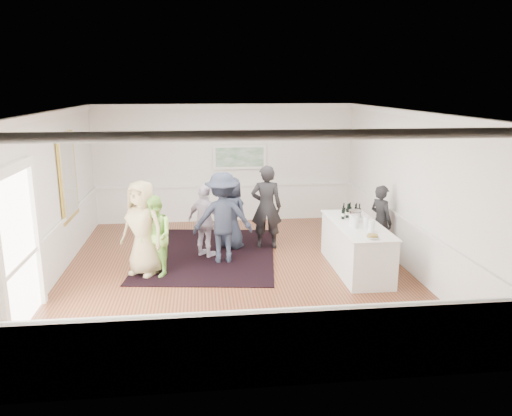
{
  "coord_description": "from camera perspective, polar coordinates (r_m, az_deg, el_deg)",
  "views": [
    {
      "loc": [
        -0.66,
        -9.46,
        3.67
      ],
      "look_at": [
        0.42,
        0.2,
        1.27
      ],
      "focal_mm": 35.0,
      "sensor_mm": 36.0,
      "label": 1
    }
  ],
  "objects": [
    {
      "name": "wall_right",
      "position": [
        10.54,
        16.99,
        1.92
      ],
      "size": [
        0.02,
        8.0,
        3.2
      ],
      "primitive_type": "cube",
      "color": "white",
      "rests_on": "floor"
    },
    {
      "name": "guest_tan",
      "position": [
        10.02,
        -12.83,
        -2.26
      ],
      "size": [
        1.1,
        0.99,
        1.9
      ],
      "primitive_type": "imported",
      "rotation": [
        0.0,
        0.0,
        -0.53
      ],
      "color": "tan",
      "rests_on": "floor"
    },
    {
      "name": "guest_green",
      "position": [
        9.94,
        -11.5,
        -3.19
      ],
      "size": [
        0.91,
        0.98,
        1.61
      ],
      "primitive_type": "imported",
      "rotation": [
        0.0,
        0.0,
        -1.06
      ],
      "color": "#8FD655",
      "rests_on": "floor"
    },
    {
      "name": "guest_navy",
      "position": [
        11.42,
        -2.84,
        -0.58
      ],
      "size": [
        0.96,
        0.92,
        1.65
      ],
      "primitive_type": "imported",
      "rotation": [
        0.0,
        0.0,
        2.44
      ],
      "color": "#212838",
      "rests_on": "floor"
    },
    {
      "name": "wine_bottles",
      "position": [
        10.62,
        10.75,
        -0.24
      ],
      "size": [
        0.45,
        0.3,
        0.31
      ],
      "color": "black",
      "rests_on": "serving_table"
    },
    {
      "name": "mirror",
      "position": [
        11.27,
        -20.69,
        3.41
      ],
      "size": [
        0.05,
        1.25,
        1.85
      ],
      "color": "gold",
      "rests_on": "wall_left"
    },
    {
      "name": "doorway",
      "position": [
        8.37,
        -25.61,
        -3.16
      ],
      "size": [
        0.1,
        1.78,
        2.56
      ],
      "color": "white",
      "rests_on": "wall_left"
    },
    {
      "name": "area_rug",
      "position": [
        11.23,
        -5.44,
        -5.23
      ],
      "size": [
        3.37,
        4.14,
        0.02
      ],
      "primitive_type": "cube",
      "rotation": [
        0.0,
        0.0,
        -0.13
      ],
      "color": "black",
      "rests_on": "floor"
    },
    {
      "name": "wainscoting",
      "position": [
        10.0,
        -2.3,
        -4.63
      ],
      "size": [
        7.0,
        8.0,
        1.0
      ],
      "primitive_type": null,
      "color": "white",
      "rests_on": "floor"
    },
    {
      "name": "wall_left",
      "position": [
        10.09,
        -22.6,
        0.94
      ],
      "size": [
        0.02,
        8.0,
        3.2
      ],
      "primitive_type": "cube",
      "color": "white",
      "rests_on": "floor"
    },
    {
      "name": "guest_lilac",
      "position": [
        10.87,
        -5.8,
        -1.53
      ],
      "size": [
        0.96,
        0.91,
        1.6
      ],
      "primitive_type": "imported",
      "rotation": [
        0.0,
        0.0,
        2.43
      ],
      "color": "silver",
      "rests_on": "floor"
    },
    {
      "name": "landscape_painting",
      "position": [
        13.58,
        -1.88,
        5.85
      ],
      "size": [
        1.44,
        0.06,
        0.66
      ],
      "color": "white",
      "rests_on": "wall_back"
    },
    {
      "name": "wall_back",
      "position": [
        13.64,
        -3.58,
        5.09
      ],
      "size": [
        7.0,
        0.02,
        3.2
      ],
      "primitive_type": "cube",
      "color": "white",
      "rests_on": "floor"
    },
    {
      "name": "bartender",
      "position": [
        11.16,
        14.07,
        -1.48
      ],
      "size": [
        0.59,
        0.69,
        1.6
      ],
      "primitive_type": "imported",
      "rotation": [
        0.0,
        0.0,
        2.01
      ],
      "color": "black",
      "rests_on": "floor"
    },
    {
      "name": "wall_front",
      "position": [
        5.88,
        0.47,
        -6.75
      ],
      "size": [
        7.0,
        0.02,
        3.2
      ],
      "primitive_type": "cube",
      "color": "white",
      "rests_on": "floor"
    },
    {
      "name": "ice_bucket",
      "position": [
        10.28,
        11.24,
        -0.96
      ],
      "size": [
        0.26,
        0.26,
        0.25
      ],
      "primitive_type": "cylinder",
      "color": "silver",
      "rests_on": "serving_table"
    },
    {
      "name": "juice_pitchers",
      "position": [
        9.86,
        11.92,
        -1.6
      ],
      "size": [
        0.35,
        0.58,
        0.24
      ],
      "color": "#7AC345",
      "rests_on": "serving_table"
    },
    {
      "name": "guest_dark_a",
      "position": [
        10.48,
        -3.82,
        -1.12
      ],
      "size": [
        1.27,
        0.75,
        1.93
      ],
      "primitive_type": "imported",
      "rotation": [
        0.0,
        0.0,
        3.16
      ],
      "color": "#212838",
      "rests_on": "floor"
    },
    {
      "name": "ceiling",
      "position": [
        9.5,
        -2.46,
        11.01
      ],
      "size": [
        7.0,
        8.0,
        0.02
      ],
      "primitive_type": "cube",
      "color": "white",
      "rests_on": "wall_back"
    },
    {
      "name": "floor",
      "position": [
        10.17,
        -2.27,
        -7.31
      ],
      "size": [
        8.0,
        8.0,
        0.0
      ],
      "primitive_type": "plane",
      "color": "brown",
      "rests_on": "ground"
    },
    {
      "name": "serving_table",
      "position": [
        10.31,
        11.37,
        -4.39
      ],
      "size": [
        0.91,
        2.4,
        0.97
      ],
      "color": "white",
      "rests_on": "floor"
    },
    {
      "name": "nut_bowl",
      "position": [
        9.26,
        13.17,
        -3.22
      ],
      "size": [
        0.23,
        0.23,
        0.08
      ],
      "color": "white",
      "rests_on": "serving_table"
    },
    {
      "name": "guest_dark_b",
      "position": [
        11.39,
        1.19,
        0.12
      ],
      "size": [
        0.76,
        0.55,
        1.93
      ],
      "primitive_type": "imported",
      "rotation": [
        0.0,
        0.0,
        3.01
      ],
      "color": "black",
      "rests_on": "floor"
    }
  ]
}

